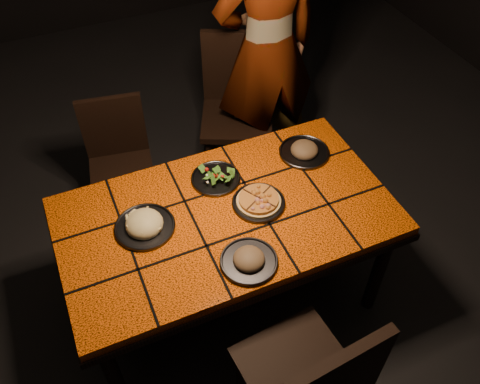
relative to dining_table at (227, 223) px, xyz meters
name	(u,v)px	position (x,y,z in m)	size (l,w,h in m)	color
room_shell	(222,82)	(0.00, 0.00, 0.83)	(6.04, 7.04, 3.08)	black
dining_table	(227,223)	(0.00, 0.00, 0.00)	(1.62, 0.92, 0.75)	#F75B07
chair_near	(312,380)	(0.03, -0.83, -0.10)	(0.49, 0.49, 1.00)	black
chair_far_left	(119,155)	(-0.34, 0.92, -0.19)	(0.44, 0.44, 0.84)	black
chair_far_right	(237,100)	(0.50, 1.02, -0.09)	(0.61, 0.61, 1.01)	black
diner	(267,50)	(0.67, 0.95, 0.28)	(0.69, 0.45, 1.90)	brown
plate_pizza	(259,201)	(0.17, -0.01, 0.10)	(0.30, 0.30, 0.04)	#3C3C42
plate_pasta	(144,225)	(-0.39, 0.06, 0.10)	(0.29, 0.29, 0.09)	#3C3C42
plate_salad	(216,176)	(0.04, 0.23, 0.10)	(0.25, 0.25, 0.07)	#3C3C42
plate_mushroom_a	(249,259)	(-0.02, -0.31, 0.10)	(0.26, 0.26, 0.09)	#3C3C42
plate_mushroom_b	(304,150)	(0.55, 0.22, 0.10)	(0.27, 0.27, 0.09)	#3C3C42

